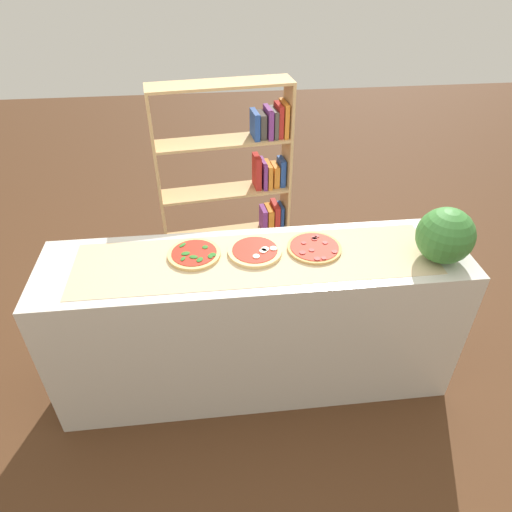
{
  "coord_description": "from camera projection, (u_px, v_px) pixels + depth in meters",
  "views": [
    {
      "loc": [
        -0.21,
        -1.89,
        2.36
      ],
      "look_at": [
        0.0,
        0.0,
        0.95
      ],
      "focal_mm": 31.9,
      "sensor_mm": 36.0,
      "label": 1
    }
  ],
  "objects": [
    {
      "name": "ground_plane",
      "position": [
        256.0,
        374.0,
        2.93
      ],
      "size": [
        12.0,
        12.0,
        0.0
      ],
      "primitive_type": "plane",
      "color": "#4C2D19"
    },
    {
      "name": "counter",
      "position": [
        256.0,
        322.0,
        2.66
      ],
      "size": [
        2.28,
        0.58,
        0.93
      ],
      "primitive_type": "cube",
      "color": "beige",
      "rests_on": "ground_plane"
    },
    {
      "name": "parchment_paper",
      "position": [
        256.0,
        259.0,
        2.38
      ],
      "size": [
        1.89,
        0.46,
        0.0
      ],
      "primitive_type": "cube",
      "color": "tan",
      "rests_on": "counter"
    },
    {
      "name": "pizza_spinach_0",
      "position": [
        194.0,
        254.0,
        2.4
      ],
      "size": [
        0.28,
        0.28,
        0.03
      ],
      "color": "#DBB26B",
      "rests_on": "parchment_paper"
    },
    {
      "name": "pizza_mozzarella_1",
      "position": [
        255.0,
        251.0,
        2.42
      ],
      "size": [
        0.29,
        0.29,
        0.03
      ],
      "color": "#E5C17F",
      "rests_on": "parchment_paper"
    },
    {
      "name": "pizza_pepperoni_2",
      "position": [
        314.0,
        248.0,
        2.44
      ],
      "size": [
        0.29,
        0.29,
        0.02
      ],
      "color": "tan",
      "rests_on": "parchment_paper"
    },
    {
      "name": "watermelon",
      "position": [
        445.0,
        236.0,
        2.3
      ],
      "size": [
        0.29,
        0.29,
        0.29
      ],
      "primitive_type": "sphere",
      "color": "#387A33",
      "rests_on": "counter"
    },
    {
      "name": "bookshelf",
      "position": [
        244.0,
        196.0,
        3.37
      ],
      "size": [
        0.96,
        0.33,
        1.54
      ],
      "color": "tan",
      "rests_on": "ground_plane"
    }
  ]
}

